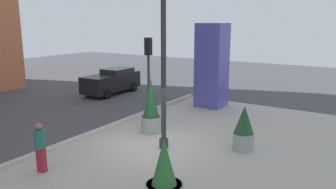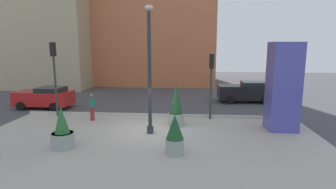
{
  "view_description": "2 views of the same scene",
  "coord_description": "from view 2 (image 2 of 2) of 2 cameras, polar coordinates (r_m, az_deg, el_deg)",
  "views": [
    {
      "loc": [
        -10.63,
        -7.48,
        5.0
      ],
      "look_at": [
        0.64,
        -0.3,
        2.07
      ],
      "focal_mm": 35.74,
      "sensor_mm": 36.0,
      "label": 1
    },
    {
      "loc": [
        2.17,
        -14.76,
        4.79
      ],
      "look_at": [
        0.93,
        0.05,
        2.07
      ],
      "focal_mm": 29.49,
      "sensor_mm": 36.0,
      "label": 2
    }
  ],
  "objects": [
    {
      "name": "potted_plant_near_right",
      "position": [
        16.26,
        1.68,
        -2.73
      ],
      "size": [
        0.93,
        0.93,
        2.52
      ],
      "color": "gray",
      "rests_on": "ground_plane"
    },
    {
      "name": "curb_strip",
      "position": [
        18.62,
        -2.08,
        -4.28
      ],
      "size": [
        18.0,
        0.24,
        0.16
      ],
      "primitive_type": "cube",
      "color": "#B7B2A8",
      "rests_on": "ground_plane"
    },
    {
      "name": "pedestrian_by_curb",
      "position": [
        18.09,
        -15.44,
        -2.22
      ],
      "size": [
        0.41,
        0.41,
        1.72
      ],
      "color": "maroon",
      "rests_on": "ground_plane"
    },
    {
      "name": "traffic_light_far_side",
      "position": [
        17.62,
        8.93,
        3.92
      ],
      "size": [
        0.28,
        0.42,
        4.19
      ],
      "color": "#333833",
      "rests_on": "ground_plane"
    },
    {
      "name": "traffic_light_corner",
      "position": [
        19.62,
        -22.46,
        5.18
      ],
      "size": [
        0.28,
        0.42,
        4.91
      ],
      "color": "#333833",
      "rests_on": "ground_plane"
    },
    {
      "name": "car_passing_lane",
      "position": [
        23.87,
        15.93,
        0.57
      ],
      "size": [
        4.59,
        2.04,
        1.72
      ],
      "color": "black",
      "rests_on": "ground_plane"
    },
    {
      "name": "art_pillar_blue",
      "position": [
        16.61,
        22.7,
        1.49
      ],
      "size": [
        1.57,
        1.57,
        4.91
      ],
      "primitive_type": "cube",
      "color": "#4C4CAD",
      "rests_on": "ground_plane"
    },
    {
      "name": "lamp_post",
      "position": [
        14.5,
        -3.84,
        4.4
      ],
      "size": [
        0.44,
        0.44,
        6.73
      ],
      "color": "#2D2D33",
      "rests_on": "ground_plane"
    },
    {
      "name": "potted_plant_by_pillar",
      "position": [
        13.79,
        -21.01,
        -7.2
      ],
      "size": [
        1.06,
        1.06,
        2.02
      ],
      "color": "gray",
      "rests_on": "ground_plane"
    },
    {
      "name": "car_curb_east",
      "position": [
        22.84,
        -24.14,
        -0.52
      ],
      "size": [
        4.19,
        2.21,
        1.61
      ],
      "color": "red",
      "rests_on": "ground_plane"
    },
    {
      "name": "potted_plant_near_left",
      "position": [
        12.16,
        1.41,
        -8.39
      ],
      "size": [
        0.82,
        0.82,
        1.81
      ],
      "color": "gray",
      "rests_on": "ground_plane"
    },
    {
      "name": "ground_plane",
      "position": [
        19.48,
        -1.77,
        -3.86
      ],
      "size": [
        60.0,
        60.0,
        0.0
      ],
      "primitive_type": "plane",
      "color": "#47474C"
    },
    {
      "name": "plaza_pavement",
      "position": [
        13.8,
        -4.64,
        -9.96
      ],
      "size": [
        18.0,
        10.0,
        0.02
      ],
      "primitive_type": "cube",
      "color": "#ADA89E",
      "rests_on": "ground_plane"
    }
  ]
}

